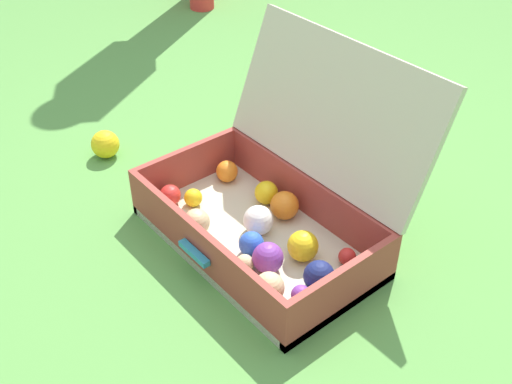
{
  "coord_description": "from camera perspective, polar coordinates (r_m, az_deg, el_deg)",
  "views": [
    {
      "loc": [
        0.95,
        -0.88,
        1.13
      ],
      "look_at": [
        -0.03,
        -0.07,
        0.18
      ],
      "focal_mm": 43.71,
      "sensor_mm": 36.0,
      "label": 1
    }
  ],
  "objects": [
    {
      "name": "stray_ball_on_grass",
      "position": [
        2.08,
        -13.63,
        4.27
      ],
      "size": [
        0.09,
        0.09,
        0.09
      ],
      "primitive_type": "sphere",
      "color": "yellow",
      "rests_on": "ground"
    },
    {
      "name": "open_suitcase",
      "position": [
        1.66,
        1.68,
        -1.15
      ],
      "size": [
        0.66,
        0.54,
        0.5
      ],
      "color": "beige",
      "rests_on": "ground"
    },
    {
      "name": "ground_plane",
      "position": [
        1.72,
        2.36,
        -4.26
      ],
      "size": [
        16.0,
        16.0,
        0.0
      ],
      "primitive_type": "plane",
      "color": "#569342"
    }
  ]
}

